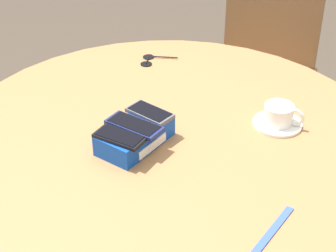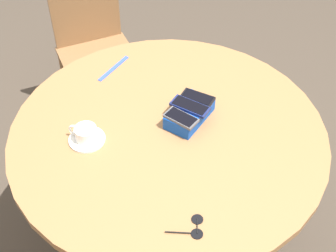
# 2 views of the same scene
# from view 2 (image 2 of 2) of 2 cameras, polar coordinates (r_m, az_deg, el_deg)

# --- Properties ---
(ground_plane) EXTENTS (8.00, 8.00, 0.00)m
(ground_plane) POSITION_cam_2_polar(r_m,az_deg,el_deg) (2.30, -0.00, -13.91)
(ground_plane) COLOR #42382D
(round_table) EXTENTS (1.15, 1.15, 0.76)m
(round_table) POSITION_cam_2_polar(r_m,az_deg,el_deg) (1.76, -0.00, -2.58)
(round_table) COLOR #2D2D2D
(round_table) RESTS_ON ground_plane
(phone_box) EXTENTS (0.21, 0.14, 0.05)m
(phone_box) POSITION_cam_2_polar(r_m,az_deg,el_deg) (1.72, 2.63, 1.52)
(phone_box) COLOR #0F42AD
(phone_box) RESTS_ON round_table
(phone_black) EXTENTS (0.07, 0.13, 0.01)m
(phone_black) POSITION_cam_2_polar(r_m,az_deg,el_deg) (1.74, 3.61, 3.48)
(phone_black) COLOR black
(phone_black) RESTS_ON phone_box
(phone_navy) EXTENTS (0.08, 0.15, 0.01)m
(phone_navy) POSITION_cam_2_polar(r_m,az_deg,el_deg) (1.70, 2.70, 2.42)
(phone_navy) COLOR navy
(phone_navy) RESTS_ON phone_box
(phone_gray) EXTENTS (0.08, 0.13, 0.01)m
(phone_gray) POSITION_cam_2_polar(r_m,az_deg,el_deg) (1.66, 1.60, 0.98)
(phone_gray) COLOR #515156
(phone_gray) RESTS_ON phone_box
(saucer) EXTENTS (0.13, 0.13, 0.01)m
(saucer) POSITION_cam_2_polar(r_m,az_deg,el_deg) (1.68, -9.84, -1.61)
(saucer) COLOR white
(saucer) RESTS_ON round_table
(coffee_cup) EXTENTS (0.08, 0.11, 0.05)m
(coffee_cup) POSITION_cam_2_polar(r_m,az_deg,el_deg) (1.66, -10.06, -0.86)
(coffee_cup) COLOR white
(coffee_cup) RESTS_ON saucer
(lanyard_strap) EXTENTS (0.19, 0.04, 0.00)m
(lanyard_strap) POSITION_cam_2_polar(r_m,az_deg,el_deg) (1.98, -6.65, 7.00)
(lanyard_strap) COLOR blue
(lanyard_strap) RESTS_ON round_table
(sunglasses) EXTENTS (0.10, 0.11, 0.01)m
(sunglasses) POSITION_cam_2_polar(r_m,az_deg,el_deg) (1.44, 3.28, -12.22)
(sunglasses) COLOR black
(sunglasses) RESTS_ON round_table
(chair_near_window) EXTENTS (0.56, 0.56, 0.83)m
(chair_near_window) POSITION_cam_2_polar(r_m,az_deg,el_deg) (2.63, -8.74, 8.76)
(chair_near_window) COLOR brown
(chair_near_window) RESTS_ON ground_plane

